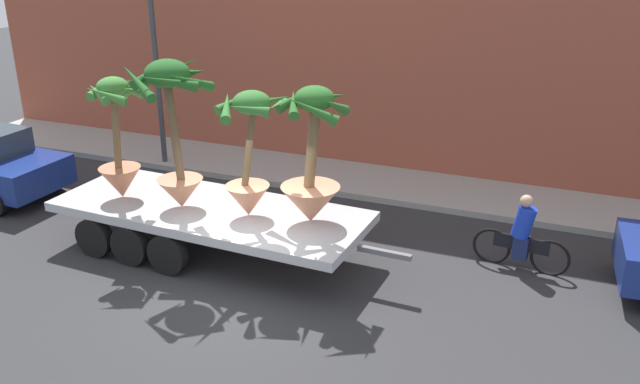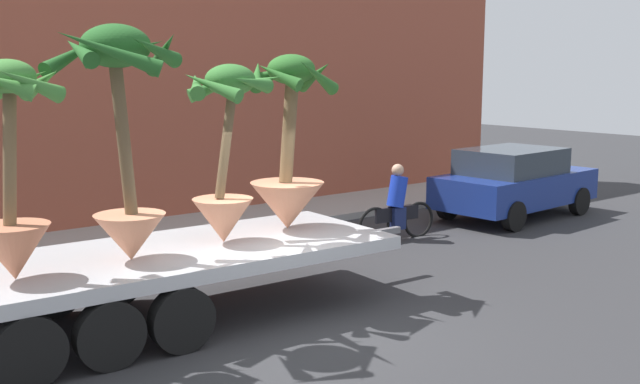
{
  "view_description": "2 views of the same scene",
  "coord_description": "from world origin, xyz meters",
  "px_view_note": "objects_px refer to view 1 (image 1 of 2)",
  "views": [
    {
      "loc": [
        5.26,
        -8.98,
        6.13
      ],
      "look_at": [
        1.05,
        1.33,
        1.66
      ],
      "focal_mm": 37.41,
      "sensor_mm": 36.0,
      "label": 1
    },
    {
      "loc": [
        -5.45,
        -7.41,
        3.35
      ],
      "look_at": [
        1.88,
        2.05,
        1.34
      ],
      "focal_mm": 41.59,
      "sensor_mm": 36.0,
      "label": 2
    }
  ],
  "objects_px": {
    "potted_palm_rear": "(250,156)",
    "potted_palm_front": "(312,172)",
    "potted_palm_extra": "(173,127)",
    "street_lamp": "(155,47)",
    "potted_palm_middle": "(118,144)",
    "cyclist": "(522,236)",
    "flatbed_trailer": "(199,214)"
  },
  "relations": [
    {
      "from": "potted_palm_rear",
      "to": "potted_palm_front",
      "type": "bearing_deg",
      "value": 8.25
    },
    {
      "from": "potted_palm_rear",
      "to": "potted_palm_extra",
      "type": "relative_size",
      "value": 0.84
    },
    {
      "from": "potted_palm_extra",
      "to": "street_lamp",
      "type": "relative_size",
      "value": 0.6
    },
    {
      "from": "potted_palm_rear",
      "to": "potted_palm_middle",
      "type": "distance_m",
      "value": 2.85
    },
    {
      "from": "potted_palm_middle",
      "to": "potted_palm_extra",
      "type": "height_order",
      "value": "potted_palm_extra"
    },
    {
      "from": "potted_palm_extra",
      "to": "cyclist",
      "type": "bearing_deg",
      "value": 15.98
    },
    {
      "from": "flatbed_trailer",
      "to": "potted_palm_front",
      "type": "distance_m",
      "value": 2.68
    },
    {
      "from": "flatbed_trailer",
      "to": "potted_palm_extra",
      "type": "relative_size",
      "value": 2.53
    },
    {
      "from": "potted_palm_middle",
      "to": "cyclist",
      "type": "xyz_separation_m",
      "value": [
        7.68,
        1.83,
        -1.44
      ]
    },
    {
      "from": "street_lamp",
      "to": "cyclist",
      "type": "bearing_deg",
      "value": -13.65
    },
    {
      "from": "flatbed_trailer",
      "to": "potted_palm_front",
      "type": "relative_size",
      "value": 2.84
    },
    {
      "from": "potted_palm_extra",
      "to": "street_lamp",
      "type": "distance_m",
      "value": 5.34
    },
    {
      "from": "potted_palm_front",
      "to": "cyclist",
      "type": "relative_size",
      "value": 1.4
    },
    {
      "from": "potted_palm_middle",
      "to": "street_lamp",
      "type": "relative_size",
      "value": 0.51
    },
    {
      "from": "potted_palm_front",
      "to": "potted_palm_extra",
      "type": "height_order",
      "value": "potted_palm_extra"
    },
    {
      "from": "potted_palm_middle",
      "to": "potted_palm_extra",
      "type": "relative_size",
      "value": 0.85
    },
    {
      "from": "flatbed_trailer",
      "to": "cyclist",
      "type": "relative_size",
      "value": 3.98
    },
    {
      "from": "potted_palm_front",
      "to": "street_lamp",
      "type": "height_order",
      "value": "street_lamp"
    },
    {
      "from": "flatbed_trailer",
      "to": "potted_palm_middle",
      "type": "xyz_separation_m",
      "value": [
        -1.61,
        -0.21,
        1.34
      ]
    },
    {
      "from": "potted_palm_rear",
      "to": "potted_palm_extra",
      "type": "distance_m",
      "value": 1.58
    },
    {
      "from": "potted_palm_middle",
      "to": "flatbed_trailer",
      "type": "bearing_deg",
      "value": 7.46
    },
    {
      "from": "flatbed_trailer",
      "to": "potted_palm_front",
      "type": "xyz_separation_m",
      "value": [
        2.39,
        0.12,
        1.2
      ]
    },
    {
      "from": "flatbed_trailer",
      "to": "potted_palm_middle",
      "type": "bearing_deg",
      "value": -172.54
    },
    {
      "from": "potted_palm_rear",
      "to": "cyclist",
      "type": "distance_m",
      "value": 5.33
    },
    {
      "from": "potted_palm_middle",
      "to": "street_lamp",
      "type": "distance_m",
      "value": 4.74
    },
    {
      "from": "potted_palm_rear",
      "to": "potted_palm_middle",
      "type": "bearing_deg",
      "value": -176.75
    },
    {
      "from": "cyclist",
      "to": "street_lamp",
      "type": "xyz_separation_m",
      "value": [
        -9.64,
        2.34,
        2.56
      ]
    },
    {
      "from": "flatbed_trailer",
      "to": "potted_palm_middle",
      "type": "height_order",
      "value": "potted_palm_middle"
    },
    {
      "from": "cyclist",
      "to": "street_lamp",
      "type": "height_order",
      "value": "street_lamp"
    },
    {
      "from": "cyclist",
      "to": "street_lamp",
      "type": "bearing_deg",
      "value": 166.35
    },
    {
      "from": "flatbed_trailer",
      "to": "potted_palm_rear",
      "type": "height_order",
      "value": "potted_palm_rear"
    },
    {
      "from": "potted_palm_middle",
      "to": "potted_palm_front",
      "type": "relative_size",
      "value": 0.96
    }
  ]
}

